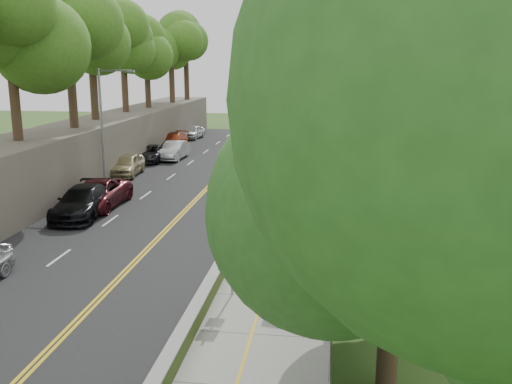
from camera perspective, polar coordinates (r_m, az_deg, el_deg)
The scene contains 24 objects.
ground at distance 24.40m, azimuth -3.64°, elevation -7.40°, with size 140.00×140.00×0.00m, color #33511E.
road at distance 39.63m, azimuth -7.16°, elevation 0.58°, with size 11.20×66.00×0.04m, color black.
sidewalk at distance 38.42m, azimuth 4.39°, elevation 0.25°, with size 4.20×66.00×0.05m, color gray.
jersey_barrier at distance 38.55m, azimuth 0.98°, elevation 0.75°, with size 0.42×66.00×0.60m, color #90D12E.
rock_embankment at distance 42.03m, azimuth -18.01°, elevation 3.50°, with size 5.00×66.00×4.00m, color #595147.
chainlink_fence at distance 38.17m, azimuth 7.57°, elevation 1.59°, with size 0.04×66.00×2.00m, color slate.
trees_embankment at distance 41.35m, azimuth -18.22°, elevation 15.19°, with size 6.40×66.00×13.00m, color #437821, non-canonical shape.
trees_fenceside at distance 37.53m, azimuth 11.50°, elevation 10.49°, with size 7.00×66.00×14.00m, color #37732A, non-canonical shape.
streetlight at distance 39.56m, azimuth -14.89°, elevation 7.00°, with size 2.52×0.22×8.00m.
signpost at distance 20.77m, azimuth -2.46°, elevation -5.36°, with size 0.62×0.09×3.10m.
construction_barrel at distance 45.57m, azimuth 6.55°, elevation 2.88°, with size 0.58×0.58×0.95m, color red.
concrete_block at distance 20.14m, azimuth 3.23°, elevation -10.50°, with size 1.28×0.96×0.85m, color gray.
car_2 at distance 34.68m, azimuth -15.63°, elevation -0.22°, with size 2.66×5.77×1.60m, color #4F141C.
car_3 at distance 32.92m, azimuth -16.96°, elevation -0.96°, with size 2.32×5.70×1.66m, color black.
car_4 at distance 43.84m, azimuth -12.80°, elevation 2.68°, with size 1.93×4.81×1.64m, color tan.
car_5 at distance 50.35m, azimuth -8.18°, elevation 4.14°, with size 1.65×4.73×1.56m, color #BABCC0.
car_6 at distance 49.60m, azimuth -10.36°, elevation 3.81°, with size 2.27×4.93×1.37m, color black.
car_7 at distance 55.78m, azimuth -8.33°, elevation 5.02°, with size 2.26×5.56×1.61m, color maroon.
car_8 at distance 63.66m, azimuth -6.31°, elevation 5.99°, with size 1.71×4.25×1.45m, color silver.
painter_0 at distance 27.84m, azimuth 0.91°, elevation -2.97°, with size 0.76×0.50×1.56m, color gold.
painter_1 at distance 25.80m, azimuth -1.21°, elevation -4.19°, with size 0.60×0.39×1.64m, color white.
painter_2 at distance 24.78m, azimuth 0.07°, elevation -4.60°, with size 0.92×0.72×1.90m, color black.
painter_3 at distance 33.16m, azimuth 0.79°, elevation -0.33°, with size 1.02×0.58×1.57m, color #946140.
person_far at distance 50.08m, azimuth 5.47°, elevation 4.34°, with size 1.08×0.45×1.84m, color black.
Camera 1 is at (4.49, -22.42, 8.52)m, focal length 40.00 mm.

